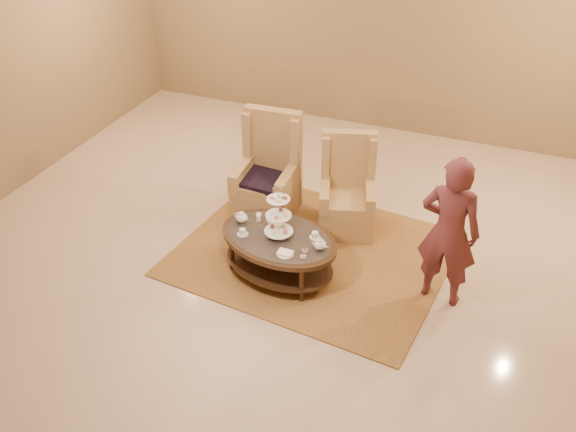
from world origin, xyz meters
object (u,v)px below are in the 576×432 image
at_px(tea_table, 279,243).
at_px(armchair_right, 347,198).
at_px(armchair_left, 268,181).
at_px(person, 449,232).

relative_size(tea_table, armchair_right, 1.29).
height_order(armchair_left, armchair_right, armchair_left).
xyz_separation_m(tea_table, person, (1.69, 0.26, 0.42)).
bearing_deg(armchair_right, person, -51.72).
xyz_separation_m(armchair_right, person, (1.30, -0.89, 0.43)).
height_order(armchair_left, person, person).
height_order(tea_table, armchair_left, armchair_left).
distance_m(tea_table, armchair_right, 1.22).
bearing_deg(tea_table, armchair_left, 131.67).
bearing_deg(armchair_left, armchair_right, -0.73).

